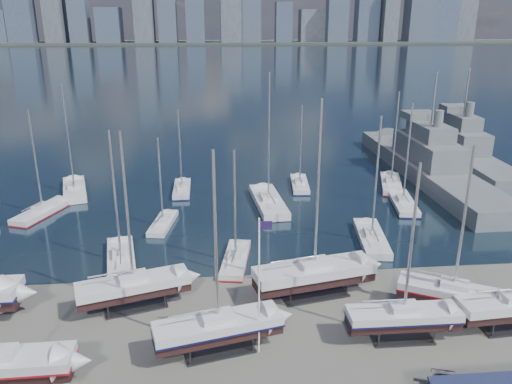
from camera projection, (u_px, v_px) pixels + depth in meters
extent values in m
plane|color=#605E59|center=(249.00, 336.00, 39.38)|extent=(1400.00, 1400.00, 0.00)
cube|color=#192E3B|center=(211.00, 60.00, 331.59)|extent=(1400.00, 600.00, 0.40)
cube|color=#2D332D|center=(209.00, 43.00, 576.22)|extent=(1400.00, 80.00, 2.20)
cube|color=#475166|center=(20.00, 12.00, 537.93)|extent=(26.62, 20.30, 64.32)
cube|color=#595E66|center=(54.00, 3.00, 546.88)|extent=(22.49, 24.47, 83.83)
cube|color=#3D4756|center=(79.00, 16.00, 546.99)|extent=(19.55, 21.83, 55.97)
cube|color=#475166|center=(109.00, 25.00, 558.67)|extent=(26.03, 30.49, 37.14)
cube|color=#595E66|center=(143.00, 1.00, 543.14)|extent=(21.60, 16.58, 87.63)
cube|color=#3D4756|center=(167.00, 11.00, 549.99)|extent=(19.42, 28.42, 67.60)
cube|color=#475166|center=(195.00, 17.00, 557.89)|extent=(20.24, 23.80, 54.09)
cube|color=#595E66|center=(232.00, 17.00, 558.46)|extent=(24.62, 19.72, 54.00)
cube|color=#3D4756|center=(251.00, 16.00, 558.41)|extent=(20.75, 17.93, 55.97)
cube|color=#475166|center=(284.00, 22.00, 562.14)|extent=(18.36, 16.25, 43.03)
cube|color=#595E66|center=(312.00, 26.00, 584.36)|extent=(28.49, 22.03, 35.69)
cube|color=#3D4756|center=(337.00, 19.00, 567.70)|extent=(23.34, 17.87, 49.11)
cube|color=#475166|center=(367.00, 7.00, 580.85)|extent=(25.35, 19.79, 75.95)
cube|color=#595E66|center=(388.00, 16.00, 579.74)|extent=(17.00, 27.45, 57.67)
cube|color=#475166|center=(443.00, 8.00, 592.02)|extent=(30.82, 28.37, 74.41)
cube|color=#595E66|center=(466.00, 7.00, 595.91)|extent=(21.74, 17.03, 77.48)
cube|color=black|center=(0.00, 371.00, 33.01)|extent=(9.61, 2.42, 0.77)
cube|color=#2D2D33|center=(136.00, 306.00, 43.39)|extent=(5.71, 3.82, 0.16)
cube|color=black|center=(134.00, 291.00, 42.90)|extent=(9.77, 4.94, 0.76)
cube|color=silver|center=(133.00, 283.00, 42.66)|extent=(9.89, 5.32, 0.76)
cube|color=silver|center=(133.00, 277.00, 42.46)|extent=(2.74, 2.22, 0.50)
cylinder|color=#B2B2B7|center=(127.00, 209.00, 40.46)|extent=(0.22, 0.22, 12.86)
cube|color=#2D2D33|center=(219.00, 350.00, 37.64)|extent=(5.66, 3.55, 0.16)
cube|color=black|center=(218.00, 333.00, 37.15)|extent=(9.81, 4.40, 0.76)
cube|color=silver|center=(218.00, 324.00, 36.91)|extent=(9.90, 4.79, 0.76)
cube|color=#0D1041|center=(218.00, 328.00, 37.02)|extent=(10.00, 4.84, 0.15)
cube|color=silver|center=(218.00, 316.00, 36.70)|extent=(2.69, 2.11, 0.50)
cylinder|color=#B2B2B7|center=(216.00, 239.00, 34.71)|extent=(0.22, 0.22, 12.88)
cube|color=#2D2D33|center=(314.00, 294.00, 45.37)|extent=(6.48, 3.97, 0.16)
cube|color=black|center=(314.00, 279.00, 44.87)|extent=(11.28, 4.86, 0.88)
cube|color=silver|center=(315.00, 270.00, 44.58)|extent=(11.37, 5.31, 0.88)
cube|color=silver|center=(315.00, 263.00, 44.36)|extent=(3.07, 2.38, 0.50)
cylinder|color=#B2B2B7|center=(318.00, 187.00, 42.05)|extent=(0.22, 0.22, 14.81)
cube|color=#2D2D33|center=(401.00, 338.00, 39.06)|extent=(4.80, 2.25, 0.16)
cube|color=black|center=(403.00, 322.00, 38.58)|extent=(8.71, 2.17, 0.69)
cube|color=silver|center=(404.00, 314.00, 38.36)|extent=(8.71, 2.53, 0.69)
cube|color=#0D1041|center=(403.00, 317.00, 38.46)|extent=(8.80, 2.56, 0.14)
cube|color=silver|center=(404.00, 307.00, 38.17)|extent=(2.19, 1.48, 0.50)
cylinder|color=#B2B2B7|center=(412.00, 240.00, 36.36)|extent=(0.22, 0.22, 11.73)
cube|color=#2D2D33|center=(450.00, 313.00, 42.34)|extent=(5.38, 4.34, 0.16)
cube|color=black|center=(453.00, 298.00, 41.87)|extent=(8.83, 6.18, 0.71)
cube|color=silver|center=(454.00, 290.00, 41.64)|extent=(9.01, 6.51, 0.71)
cube|color=maroon|center=(453.00, 294.00, 41.74)|extent=(9.10, 6.57, 0.14)
cube|color=silver|center=(455.00, 284.00, 41.44)|extent=(2.68, 2.39, 0.50)
cylinder|color=#B2B2B7|center=(464.00, 220.00, 39.58)|extent=(0.22, 0.22, 12.04)
cube|color=#2D2D33|center=(510.00, 327.00, 40.46)|extent=(5.20, 2.65, 0.16)
cube|color=black|center=(44.00, 216.00, 64.42)|extent=(5.52, 9.59, 0.75)
cube|color=silver|center=(43.00, 211.00, 64.18)|extent=(5.89, 9.73, 0.75)
cube|color=maroon|center=(43.00, 213.00, 64.29)|extent=(5.95, 9.83, 0.15)
cube|color=silver|center=(42.00, 206.00, 63.98)|extent=(2.33, 2.77, 0.50)
cylinder|color=#B2B2B7|center=(35.00, 160.00, 62.01)|extent=(0.22, 0.22, 12.72)
cube|color=black|center=(75.00, 195.00, 72.48)|extent=(5.27, 11.15, 0.87)
cube|color=silver|center=(74.00, 189.00, 72.20)|extent=(5.71, 11.27, 0.87)
cube|color=silver|center=(74.00, 185.00, 71.98)|extent=(2.46, 3.09, 0.50)
cylinder|color=#B2B2B7|center=(68.00, 137.00, 69.70)|extent=(0.22, 0.22, 14.65)
cube|color=black|center=(122.00, 265.00, 51.44)|extent=(3.98, 9.87, 0.77)
cube|color=silver|center=(121.00, 259.00, 51.19)|extent=(4.38, 9.95, 0.77)
cube|color=#0D1041|center=(121.00, 262.00, 51.31)|extent=(4.42, 10.05, 0.15)
cube|color=silver|center=(121.00, 253.00, 50.99)|extent=(2.02, 2.66, 0.50)
cylinder|color=#B2B2B7|center=(115.00, 195.00, 48.98)|extent=(0.22, 0.22, 12.99)
cube|color=black|center=(163.00, 228.00, 60.71)|extent=(3.02, 7.79, 0.61)
cube|color=silver|center=(163.00, 223.00, 60.51)|extent=(3.34, 7.84, 0.61)
cube|color=silver|center=(163.00, 219.00, 60.33)|extent=(1.57, 2.08, 0.50)
cylinder|color=#B2B2B7|center=(160.00, 180.00, 58.76)|extent=(0.22, 0.22, 10.25)
cube|color=black|center=(182.00, 193.00, 73.09)|extent=(2.03, 8.38, 0.67)
cube|color=silver|center=(182.00, 189.00, 72.88)|extent=(2.38, 8.38, 0.67)
cube|color=#0D1041|center=(182.00, 191.00, 72.98)|extent=(2.41, 8.46, 0.13)
cube|color=silver|center=(182.00, 185.00, 72.69)|extent=(1.42, 2.10, 0.50)
cylinder|color=#B2B2B7|center=(180.00, 149.00, 70.95)|extent=(0.22, 0.22, 11.30)
cube|color=black|center=(236.00, 265.00, 51.42)|extent=(3.40, 8.52, 0.66)
cube|color=silver|center=(236.00, 259.00, 51.21)|extent=(3.74, 8.58, 0.66)
cube|color=maroon|center=(236.00, 262.00, 51.30)|extent=(3.78, 8.66, 0.13)
cube|color=silver|center=(236.00, 254.00, 51.02)|extent=(1.74, 2.29, 0.50)
cylinder|color=#B2B2B7|center=(235.00, 205.00, 49.29)|extent=(0.22, 0.22, 11.21)
cube|color=black|center=(268.00, 208.00, 67.47)|extent=(3.75, 12.42, 0.98)
cube|color=silver|center=(268.00, 201.00, 67.16)|extent=(4.27, 12.45, 0.98)
cube|color=silver|center=(268.00, 196.00, 66.92)|extent=(2.26, 3.20, 0.50)
cylinder|color=#B2B2B7|center=(269.00, 138.00, 64.33)|extent=(0.22, 0.22, 16.53)
cube|color=black|center=(300.00, 188.00, 75.14)|extent=(2.91, 8.68, 0.68)
cube|color=silver|center=(300.00, 184.00, 74.92)|extent=(3.27, 8.72, 0.68)
cube|color=#0D1041|center=(300.00, 186.00, 75.02)|extent=(3.30, 8.81, 0.14)
cube|color=silver|center=(300.00, 180.00, 74.73)|extent=(1.65, 2.27, 0.50)
cylinder|color=#B2B2B7|center=(301.00, 145.00, 72.96)|extent=(0.22, 0.22, 11.50)
cube|color=black|center=(371.00, 244.00, 56.31)|extent=(3.75, 10.17, 0.79)
cube|color=silver|center=(372.00, 238.00, 56.05)|extent=(4.16, 10.22, 0.79)
cube|color=silver|center=(372.00, 233.00, 55.85)|extent=(2.00, 2.69, 0.50)
cylinder|color=#B2B2B7|center=(376.00, 178.00, 53.77)|extent=(0.22, 0.22, 13.41)
cube|color=black|center=(402.00, 208.00, 67.37)|extent=(3.91, 9.86, 0.77)
cube|color=silver|center=(403.00, 203.00, 67.12)|extent=(4.31, 9.93, 0.77)
cube|color=#0D1041|center=(403.00, 205.00, 67.24)|extent=(4.35, 10.03, 0.15)
cube|color=silver|center=(403.00, 198.00, 66.92)|extent=(2.00, 2.65, 0.50)
cylinder|color=#B2B2B7|center=(408.00, 153.00, 64.91)|extent=(0.22, 0.22, 12.97)
cube|color=black|center=(390.00, 189.00, 75.24)|extent=(5.03, 10.15, 0.79)
cube|color=silver|center=(391.00, 184.00, 74.99)|extent=(5.43, 10.26, 0.79)
cube|color=maroon|center=(391.00, 186.00, 75.11)|extent=(5.48, 10.37, 0.16)
cube|color=silver|center=(391.00, 179.00, 74.78)|extent=(2.29, 2.84, 0.50)
cylinder|color=#B2B2B7|center=(395.00, 137.00, 72.71)|extent=(0.22, 0.22, 13.34)
cube|color=#595E62|center=(426.00, 173.00, 80.34)|extent=(7.44, 45.70, 4.11)
cube|color=#595E62|center=(428.00, 150.00, 79.10)|extent=(5.89, 16.00, 3.60)
cube|color=#595E62|center=(430.00, 131.00, 78.13)|extent=(4.41, 9.15, 2.40)
cube|color=#595E62|center=(420.00, 115.00, 81.89)|extent=(5.13, 4.58, 1.20)
cylinder|color=#B2B2B7|center=(434.00, 98.00, 76.45)|extent=(0.30, 0.30, 8.00)
cube|color=#595E62|center=(458.00, 158.00, 89.82)|extent=(8.65, 39.83, 3.56)
cube|color=#595E62|center=(461.00, 138.00, 88.66)|extent=(5.87, 14.11, 3.60)
cube|color=#595E62|center=(463.00, 121.00, 87.70)|extent=(4.26, 8.11, 2.40)
cube|color=#595E62|center=(455.00, 108.00, 90.89)|extent=(4.65, 4.21, 1.20)
cylinder|color=#B2B2B7|center=(467.00, 92.00, 86.02)|extent=(0.30, 0.30, 8.00)
cylinder|color=white|center=(259.00, 288.00, 35.79)|extent=(0.12, 0.12, 10.81)
cube|color=#1D123B|center=(266.00, 225.00, 34.27)|extent=(0.90, 0.05, 0.63)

